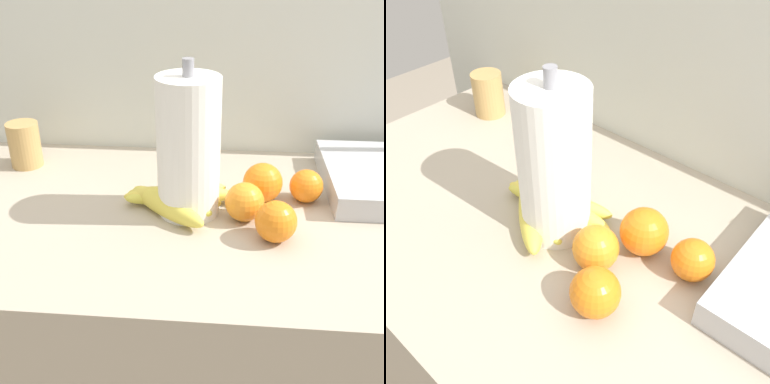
{
  "view_description": "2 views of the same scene",
  "coord_description": "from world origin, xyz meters",
  "views": [
    {
      "loc": [
        -0.15,
        -0.79,
        1.42
      ],
      "look_at": [
        -0.22,
        0.0,
        0.99
      ],
      "focal_mm": 45.03,
      "sensor_mm": 36.0,
      "label": 1
    },
    {
      "loc": [
        0.16,
        -0.38,
        1.48
      ],
      "look_at": [
        -0.21,
        0.03,
        1.01
      ],
      "focal_mm": 40.87,
      "sensor_mm": 36.0,
      "label": 2
    }
  ],
  "objects": [
    {
      "name": "orange_back_left",
      "position": [
        -0.0,
        0.06,
        0.98
      ],
      "size": [
        0.07,
        0.07,
        0.07
      ],
      "primitive_type": "sphere",
      "color": "orange",
      "rests_on": "counter"
    },
    {
      "name": "orange_front",
      "position": [
        -0.07,
        -0.09,
        0.98
      ],
      "size": [
        0.07,
        0.07,
        0.07
      ],
      "primitive_type": "sphere",
      "color": "orange",
      "rests_on": "counter"
    },
    {
      "name": "orange_right",
      "position": [
        -0.09,
        0.05,
        0.99
      ],
      "size": [
        0.08,
        0.08,
        0.08
      ],
      "primitive_type": "sphere",
      "color": "orange",
      "rests_on": "counter"
    },
    {
      "name": "orange_back_right",
      "position": [
        -0.12,
        -0.02,
        0.98
      ],
      "size": [
        0.07,
        0.07,
        0.07
      ],
      "primitive_type": "sphere",
      "color": "orange",
      "rests_on": "counter"
    },
    {
      "name": "paper_towel_roll",
      "position": [
        -0.23,
        0.0,
        1.08
      ],
      "size": [
        0.12,
        0.12,
        0.29
      ],
      "color": "white",
      "rests_on": "counter"
    },
    {
      "name": "mug",
      "position": [
        -0.61,
        0.17,
        1.0
      ],
      "size": [
        0.07,
        0.07,
        0.1
      ],
      "primitive_type": "cylinder",
      "color": "tan",
      "rests_on": "counter"
    },
    {
      "name": "wall_back",
      "position": [
        0.0,
        0.33,
        0.65
      ],
      "size": [
        1.91,
        0.06,
        1.3
      ],
      "primitive_type": "cube",
      "color": "silver",
      "rests_on": "ground"
    },
    {
      "name": "banana_bunch",
      "position": [
        -0.26,
        0.01,
        0.97
      ],
      "size": [
        0.22,
        0.18,
        0.04
      ],
      "color": "#E4D34C",
      "rests_on": "counter"
    }
  ]
}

